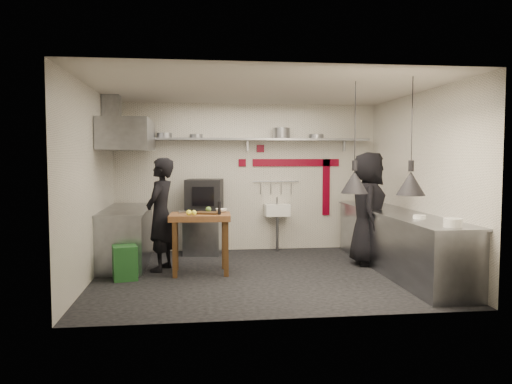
{
  "coord_description": "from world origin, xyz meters",
  "views": [
    {
      "loc": [
        -1.01,
        -7.42,
        1.79
      ],
      "look_at": [
        -0.05,
        0.3,
        1.24
      ],
      "focal_mm": 35.0,
      "sensor_mm": 36.0,
      "label": 1
    }
  ],
  "objects": [
    {
      "name": "prep_table",
      "position": [
        -0.93,
        0.21,
        0.46
      ],
      "size": [
        0.95,
        0.68,
        0.92
      ],
      "primitive_type": null,
      "rotation": [
        0.0,
        0.0,
        -0.05
      ],
      "color": "brown",
      "rests_on": "floor"
    },
    {
      "name": "oven_stand",
      "position": [
        -0.87,
        1.75,
        0.4
      ],
      "size": [
        0.74,
        0.69,
        0.8
      ],
      "primitive_type": "cube",
      "rotation": [
        0.0,
        0.0,
        -0.16
      ],
      "color": "slate",
      "rests_on": "floor"
    },
    {
      "name": "wall_left",
      "position": [
        -2.5,
        0.0,
        1.4
      ],
      "size": [
        0.04,
        4.2,
        2.8
      ],
      "primitive_type": "cube",
      "color": "silver",
      "rests_on": "floor"
    },
    {
      "name": "bowl",
      "position": [
        -0.59,
        0.39,
        0.95
      ],
      "size": [
        0.23,
        0.23,
        0.06
      ],
      "primitive_type": "imported",
      "rotation": [
        0.0,
        0.0,
        0.35
      ],
      "color": "white",
      "rests_on": "prep_table"
    },
    {
      "name": "lemon_b",
      "position": [
        -1.02,
        0.03,
        0.96
      ],
      "size": [
        0.09,
        0.09,
        0.08
      ],
      "primitive_type": "sphere",
      "rotation": [
        0.0,
        0.0,
        0.14
      ],
      "color": "#FFFB40",
      "rests_on": "prep_table"
    },
    {
      "name": "pepper_mill",
      "position": [
        -0.64,
        0.07,
        1.02
      ],
      "size": [
        0.05,
        0.05,
        0.2
      ],
      "primitive_type": "cylinder",
      "rotation": [
        0.0,
        0.0,
        0.07
      ],
      "color": "black",
      "rests_on": "prep_table"
    },
    {
      "name": "wall_back",
      "position": [
        0.0,
        2.1,
        1.4
      ],
      "size": [
        5.0,
        0.04,
        2.8
      ],
      "primitive_type": "cube",
      "color": "silver",
      "rests_on": "floor"
    },
    {
      "name": "wall_right",
      "position": [
        2.5,
        0.0,
        1.4
      ],
      "size": [
        0.04,
        4.2,
        2.8
      ],
      "primitive_type": "cube",
      "color": "silver",
      "rests_on": "floor"
    },
    {
      "name": "heat_lamp_near",
      "position": [
        1.14,
        -0.91,
        2.05
      ],
      "size": [
        0.48,
        0.48,
        1.5
      ],
      "primitive_type": null,
      "rotation": [
        0.0,
        0.0,
        0.37
      ],
      "color": "black",
      "rests_on": "ceiling"
    },
    {
      "name": "floor",
      "position": [
        0.0,
        0.0,
        0.0
      ],
      "size": [
        5.0,
        5.0,
        0.0
      ],
      "primitive_type": "plane",
      "color": "black",
      "rests_on": "ground"
    },
    {
      "name": "chef_right",
      "position": [
        1.85,
        0.52,
        0.94
      ],
      "size": [
        0.82,
        1.04,
        1.87
      ],
      "primitive_type": "imported",
      "rotation": [
        0.0,
        0.0,
        1.29
      ],
      "color": "black",
      "rests_on": "floor"
    },
    {
      "name": "plate_stack",
      "position": [
        2.12,
        -1.72,
        0.99
      ],
      "size": [
        0.28,
        0.28,
        0.11
      ],
      "primitive_type": "cylinder",
      "rotation": [
        0.0,
        0.0,
        0.34
      ],
      "color": "white",
      "rests_on": "counter_right_top"
    },
    {
      "name": "red_tile_a",
      "position": [
        0.25,
        2.08,
        1.95
      ],
      "size": [
        0.14,
        0.02,
        0.14
      ],
      "primitive_type": "cube",
      "color": "maroon",
      "rests_on": "wall_back"
    },
    {
      "name": "steel_tray",
      "position": [
        -1.16,
        0.35,
        0.94
      ],
      "size": [
        0.2,
        0.15,
        0.03
      ],
      "primitive_type": "cube",
      "rotation": [
        0.0,
        0.0,
        0.12
      ],
      "color": "slate",
      "rests_on": "prep_table"
    },
    {
      "name": "counter_right_top",
      "position": [
        2.15,
        0.0,
        0.92
      ],
      "size": [
        0.76,
        3.9,
        0.03
      ],
      "primitive_type": "cube",
      "color": "slate",
      "rests_on": "counter_right"
    },
    {
      "name": "green_bin",
      "position": [
        -2.03,
        -0.07,
        0.25
      ],
      "size": [
        0.41,
        0.41,
        0.5
      ],
      "primitive_type": "cube",
      "rotation": [
        0.0,
        0.0,
        0.24
      ],
      "color": "#1C5120",
      "rests_on": "floor"
    },
    {
      "name": "lemon_a",
      "position": [
        -1.1,
        0.04,
        0.96
      ],
      "size": [
        0.09,
        0.09,
        0.08
      ],
      "primitive_type": "sphere",
      "rotation": [
        0.0,
        0.0,
        -0.12
      ],
      "color": "#FFFB40",
      "rests_on": "prep_table"
    },
    {
      "name": "pan_far_left",
      "position": [
        -1.55,
        1.92,
        2.19
      ],
      "size": [
        0.3,
        0.3,
        0.09
      ],
      "primitive_type": "cylinder",
      "rotation": [
        0.0,
        0.0,
        0.06
      ],
      "color": "slate",
      "rests_on": "back_shelf"
    },
    {
      "name": "chef_left",
      "position": [
        -1.54,
        0.48,
        0.89
      ],
      "size": [
        0.61,
        0.75,
        1.78
      ],
      "primitive_type": "imported",
      "rotation": [
        0.0,
        0.0,
        -1.9
      ],
      "color": "black",
      "rests_on": "floor"
    },
    {
      "name": "shelf_bracket_right",
      "position": [
        1.9,
        2.07,
        2.02
      ],
      "size": [
        0.04,
        0.06,
        0.24
      ],
      "primitive_type": "cube",
      "color": "slate",
      "rests_on": "wall_back"
    },
    {
      "name": "oven_door",
      "position": [
        -0.87,
        1.5,
        1.09
      ],
      "size": [
        0.56,
        0.12,
        0.46
      ],
      "primitive_type": "cube",
      "rotation": [
        0.0,
        0.0,
        -0.16
      ],
      "color": "maroon",
      "rests_on": "combi_oven"
    },
    {
      "name": "utensil_rail",
      "position": [
        0.55,
        2.06,
        1.32
      ],
      "size": [
        0.9,
        0.02,
        0.02
      ],
      "primitive_type": "cylinder",
      "rotation": [
        0.0,
        1.57,
        0.0
      ],
      "color": "slate",
      "rests_on": "wall_back"
    },
    {
      "name": "extractor_hood",
      "position": [
        -2.1,
        1.05,
        2.15
      ],
      "size": [
        0.78,
        1.6,
        0.5
      ],
      "primitive_type": "cube",
      "color": "slate",
      "rests_on": "ceiling"
    },
    {
      "name": "red_band_horiz",
      "position": [
        0.95,
        2.08,
        1.68
      ],
      "size": [
        1.7,
        0.02,
        0.14
      ],
      "primitive_type": "cube",
      "color": "maroon",
      "rests_on": "wall_back"
    },
    {
      "name": "small_bowl_right",
      "position": [
        2.1,
        -0.85,
        0.96
      ],
      "size": [
        0.2,
        0.2,
        0.05
      ],
      "primitive_type": "cylinder",
      "rotation": [
        0.0,
        0.0,
        -0.15
      ],
      "color": "white",
      "rests_on": "counter_right_top"
    },
    {
      "name": "sink_tap",
      "position": [
        0.55,
        1.92,
        0.96
      ],
      "size": [
        0.03,
        0.03,
        0.14
      ],
      "primitive_type": "cylinder",
      "color": "slate",
      "rests_on": "hand_sink"
    },
    {
      "name": "counter_left_top",
      "position": [
        -2.15,
        1.05,
        0.92
      ],
      "size": [
        0.76,
        2.0,
        0.03
      ],
      "primitive_type": "cube",
      "color": "slate",
      "rests_on": "counter_left"
    },
    {
      "name": "red_band_vert",
      "position": [
        1.55,
        2.08,
        1.2
      ],
      "size": [
        0.14,
        0.02,
        1.1
      ],
      "primitive_type": "cube",
      "color": "maroon",
      "rests_on": "wall_back"
    },
    {
      "name": "combi_oven",
      "position": [
        -0.83,
        1.78,
        1.09
      ],
      "size": [
        0.73,
        0.7,
        0.58
      ],
      "primitive_type": "cube",
      "rotation": [
        0.0,
        0.0,
        -0.16
      ],
      "color": "black",
      "rests_on": "oven_stand"
    },
    {
      "name": "hand_sink",
      "position": [
        0.55,
        1.92,
        0.78
      ],
      "size": [
        0.46,
        0.34,
        0.22
      ],
      "primitive_type": "cube",
      "color": "white",
      "rests_on": "wall_back"
    },
    {
      "name": "shelf_bracket_mid",
      "position": [
        0.0,
        2.07,
        2.02
      ],
      "size": [
        0.04,
        0.06,
        0.24
      ],
      "primitive_type": "cube",
      "color": "slate",
      "rests_on": "wall_back"
    },
    {
      "name": "wall_front",
      "position": [
        0.0,
        -2.1,
        1.4
      ],
      "size": [
        5.0,
        0.04,
        2.8
      ],
      "primitive_type": "cube",
      "color": "silver",
      "rests_on": "floor"
    },
    {
      "name": "heat_lamp_far",
      "position": [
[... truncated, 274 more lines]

